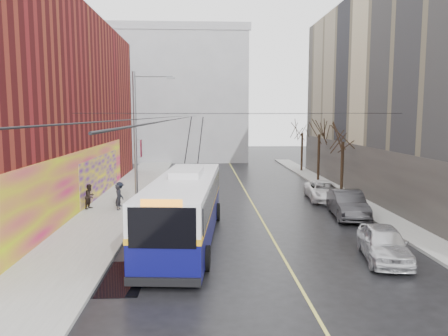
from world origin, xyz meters
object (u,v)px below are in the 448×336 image
object	(u,v)px
parked_car_a	(384,243)
following_car	(197,176)
streetlight_pole	(138,138)
tree_near	(343,132)
parked_car_c	(324,191)
pedestrian_a	(119,198)
parked_car_b	(348,204)
pedestrian_c	(120,194)
tree_far	(302,126)
pedestrian_b	(90,196)
trolleybus	(185,207)
tree_mid	(319,126)

from	to	relation	value
parked_car_a	following_car	world-z (taller)	following_car
streetlight_pole	tree_near	world-z (taller)	streetlight_pole
parked_car_c	pedestrian_a	bearing A→B (deg)	-163.42
parked_car_b	pedestrian_a	bearing A→B (deg)	176.99
parked_car_a	pedestrian_c	xyz separation A→B (m)	(-13.47, 11.33, 0.22)
tree_far	pedestrian_b	distance (m)	26.90
pedestrian_a	pedestrian_b	world-z (taller)	pedestrian_b
tree_far	pedestrian_c	bearing A→B (deg)	-132.18
tree_far	pedestrian_c	distance (m)	25.17
trolleybus	parked_car_a	xyz separation A→B (m)	(8.76, -3.42, -0.96)
parked_car_c	pedestrian_a	world-z (taller)	pedestrian_a
parked_car_a	tree_mid	bearing A→B (deg)	91.80
trolleybus	pedestrian_c	bearing A→B (deg)	125.80
tree_mid	pedestrian_c	size ratio (longest dim) A/B	4.01
parked_car_b	parked_car_a	bearing A→B (deg)	-91.79
pedestrian_b	pedestrian_c	size ratio (longest dim) A/B	0.98
trolleybus	parked_car_b	size ratio (longest dim) A/B	2.62
pedestrian_a	parked_car_b	bearing A→B (deg)	-91.03
tree_far	tree_near	bearing A→B (deg)	-90.00
parked_car_c	pedestrian_b	size ratio (longest dim) A/B	3.06
tree_near	trolleybus	size ratio (longest dim) A/B	0.48
tree_near	following_car	xyz separation A→B (m)	(-11.58, 5.41, -4.16)
following_car	parked_car_a	bearing A→B (deg)	-60.48
following_car	trolleybus	bearing A→B (deg)	-83.34
tree_near	pedestrian_a	distance (m)	17.90
tree_far	pedestrian_c	world-z (taller)	tree_far
tree_near	tree_far	distance (m)	14.00
tree_near	parked_car_b	distance (m)	9.06
pedestrian_b	tree_near	bearing A→B (deg)	-54.57
parked_car_a	pedestrian_b	size ratio (longest dim) A/B	2.72
streetlight_pole	pedestrian_b	distance (m)	5.21
pedestrian_b	pedestrian_c	bearing A→B (deg)	-49.47
parked_car_c	pedestrian_c	size ratio (longest dim) A/B	3.01
tree_far	pedestrian_b	bearing A→B (deg)	-134.12
streetlight_pole	pedestrian_b	bearing A→B (deg)	164.67
pedestrian_b	tree_mid	bearing A→B (deg)	-36.78
streetlight_pole	parked_car_b	distance (m)	13.74
parked_car_a	pedestrian_b	bearing A→B (deg)	155.00
streetlight_pole	pedestrian_a	bearing A→B (deg)	160.80
tree_mid	parked_car_b	bearing A→B (deg)	-98.18
parked_car_c	following_car	bearing A→B (deg)	145.08
streetlight_pole	tree_far	world-z (taller)	streetlight_pole
tree_mid	parked_car_a	bearing A→B (deg)	-98.02
tree_near	parked_car_c	size ratio (longest dim) A/B	1.28
streetlight_pole	pedestrian_b	size ratio (longest dim) A/B	5.49
parked_car_a	following_car	size ratio (longest dim) A/B	0.93
trolleybus	parked_car_b	xyz separation A→B (m)	(9.84, 4.52, -0.89)
following_car	pedestrian_a	world-z (taller)	pedestrian_a
pedestrian_c	parked_car_b	bearing A→B (deg)	-131.61
tree_mid	following_car	distance (m)	12.50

